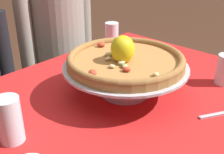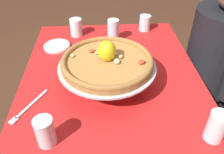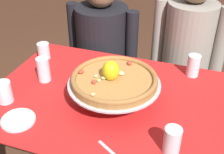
{
  "view_description": "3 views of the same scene",
  "coord_description": "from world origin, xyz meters",
  "px_view_note": "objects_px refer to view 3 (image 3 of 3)",
  "views": [
    {
      "loc": [
        -0.64,
        -0.57,
        1.24
      ],
      "look_at": [
        0.01,
        0.02,
        0.81
      ],
      "focal_mm": 45.87,
      "sensor_mm": 36.0,
      "label": 1
    },
    {
      "loc": [
        0.83,
        -0.05,
        1.43
      ],
      "look_at": [
        0.07,
        -0.0,
        0.83
      ],
      "focal_mm": 37.26,
      "sensor_mm": 36.0,
      "label": 2
    },
    {
      "loc": [
        0.37,
        -1.02,
        1.58
      ],
      "look_at": [
        0.01,
        0.0,
        0.88
      ],
      "focal_mm": 46.04,
      "sensor_mm": 36.0,
      "label": 3
    }
  ],
  "objects_px": {
    "water_glass_back_left": "(44,52)",
    "water_glass_back_right": "(193,67)",
    "side_plate": "(18,120)",
    "pizza": "(114,79)",
    "diner_left": "(102,61)",
    "water_glass_front_right": "(172,142)",
    "diner_right": "(184,69)",
    "water_glass_front_left": "(4,93)",
    "pizza_stand": "(114,87)",
    "water_glass_side_left": "(44,71)"
  },
  "relations": [
    {
      "from": "water_glass_front_right",
      "to": "water_glass_front_left",
      "type": "relative_size",
      "value": 1.08
    },
    {
      "from": "pizza",
      "to": "diner_left",
      "type": "height_order",
      "value": "diner_left"
    },
    {
      "from": "water_glass_side_left",
      "to": "side_plate",
      "type": "bearing_deg",
      "value": -79.76
    },
    {
      "from": "pizza",
      "to": "side_plate",
      "type": "relative_size",
      "value": 2.64
    },
    {
      "from": "water_glass_back_left",
      "to": "pizza",
      "type": "bearing_deg",
      "value": -26.54
    },
    {
      "from": "water_glass_front_right",
      "to": "diner_right",
      "type": "bearing_deg",
      "value": 92.75
    },
    {
      "from": "diner_left",
      "to": "water_glass_back_left",
      "type": "bearing_deg",
      "value": -116.73
    },
    {
      "from": "pizza",
      "to": "water_glass_side_left",
      "type": "height_order",
      "value": "pizza"
    },
    {
      "from": "side_plate",
      "to": "diner_right",
      "type": "xyz_separation_m",
      "value": [
        0.59,
        0.97,
        -0.18
      ]
    },
    {
      "from": "water_glass_front_left",
      "to": "side_plate",
      "type": "bearing_deg",
      "value": -36.83
    },
    {
      "from": "water_glass_side_left",
      "to": "diner_right",
      "type": "bearing_deg",
      "value": 44.97
    },
    {
      "from": "water_glass_side_left",
      "to": "diner_right",
      "type": "distance_m",
      "value": 0.95
    },
    {
      "from": "side_plate",
      "to": "pizza",
      "type": "bearing_deg",
      "value": 38.14
    },
    {
      "from": "water_glass_front_right",
      "to": "diner_left",
      "type": "height_order",
      "value": "diner_left"
    },
    {
      "from": "water_glass_back_right",
      "to": "water_glass_side_left",
      "type": "distance_m",
      "value": 0.77
    },
    {
      "from": "pizza",
      "to": "water_glass_back_left",
      "type": "relative_size",
      "value": 4.13
    },
    {
      "from": "pizza",
      "to": "diner_right",
      "type": "distance_m",
      "value": 0.81
    },
    {
      "from": "pizza",
      "to": "diner_right",
      "type": "relative_size",
      "value": 0.31
    },
    {
      "from": "water_glass_side_left",
      "to": "diner_left",
      "type": "height_order",
      "value": "diner_left"
    },
    {
      "from": "water_glass_front_right",
      "to": "water_glass_back_left",
      "type": "relative_size",
      "value": 1.18
    },
    {
      "from": "water_glass_back_left",
      "to": "side_plate",
      "type": "bearing_deg",
      "value": -71.02
    },
    {
      "from": "pizza_stand",
      "to": "water_glass_back_left",
      "type": "height_order",
      "value": "pizza_stand"
    },
    {
      "from": "diner_left",
      "to": "diner_right",
      "type": "bearing_deg",
      "value": 3.94
    },
    {
      "from": "pizza",
      "to": "diner_left",
      "type": "bearing_deg",
      "value": 115.23
    },
    {
      "from": "pizza_stand",
      "to": "water_glass_back_right",
      "type": "height_order",
      "value": "water_glass_back_right"
    },
    {
      "from": "water_glass_front_right",
      "to": "side_plate",
      "type": "relative_size",
      "value": 0.75
    },
    {
      "from": "water_glass_back_left",
      "to": "water_glass_back_right",
      "type": "xyz_separation_m",
      "value": [
        0.83,
        0.09,
        0.01
      ]
    },
    {
      "from": "water_glass_front_left",
      "to": "pizza",
      "type": "bearing_deg",
      "value": 18.94
    },
    {
      "from": "pizza",
      "to": "water_glass_back_left",
      "type": "xyz_separation_m",
      "value": [
        -0.52,
        0.26,
        -0.08
      ]
    },
    {
      "from": "water_glass_back_right",
      "to": "diner_right",
      "type": "relative_size",
      "value": 0.09
    },
    {
      "from": "water_glass_front_right",
      "to": "water_glass_front_left",
      "type": "distance_m",
      "value": 0.77
    },
    {
      "from": "side_plate",
      "to": "diner_left",
      "type": "distance_m",
      "value": 0.95
    },
    {
      "from": "water_glass_front_left",
      "to": "diner_right",
      "type": "xyz_separation_m",
      "value": [
        0.73,
        0.86,
        -0.22
      ]
    },
    {
      "from": "pizza_stand",
      "to": "diner_right",
      "type": "height_order",
      "value": "diner_right"
    },
    {
      "from": "water_glass_side_left",
      "to": "water_glass_back_left",
      "type": "bearing_deg",
      "value": 120.84
    },
    {
      "from": "water_glass_back_left",
      "to": "side_plate",
      "type": "xyz_separation_m",
      "value": [
        0.18,
        -0.52,
        -0.03
      ]
    },
    {
      "from": "pizza_stand",
      "to": "water_glass_back_right",
      "type": "xyz_separation_m",
      "value": [
        0.32,
        0.35,
        -0.03
      ]
    },
    {
      "from": "water_glass_back_left",
      "to": "water_glass_front_left",
      "type": "bearing_deg",
      "value": -84.11
    },
    {
      "from": "diner_left",
      "to": "diner_right",
      "type": "height_order",
      "value": "diner_right"
    },
    {
      "from": "water_glass_back_left",
      "to": "water_glass_back_right",
      "type": "distance_m",
      "value": 0.84
    },
    {
      "from": "pizza",
      "to": "side_plate",
      "type": "distance_m",
      "value": 0.44
    },
    {
      "from": "water_glass_back_left",
      "to": "diner_left",
      "type": "distance_m",
      "value": 0.51
    },
    {
      "from": "pizza_stand",
      "to": "side_plate",
      "type": "xyz_separation_m",
      "value": [
        -0.34,
        -0.26,
        -0.07
      ]
    },
    {
      "from": "water_glass_front_right",
      "to": "water_glass_back_right",
      "type": "xyz_separation_m",
      "value": [
        0.02,
        0.57,
        0.0
      ]
    },
    {
      "from": "water_glass_front_left",
      "to": "diner_right",
      "type": "height_order",
      "value": "diner_right"
    },
    {
      "from": "diner_left",
      "to": "water_glass_front_right",
      "type": "bearing_deg",
      "value": -55.26
    },
    {
      "from": "water_glass_front_left",
      "to": "water_glass_back_left",
      "type": "bearing_deg",
      "value": 95.89
    },
    {
      "from": "side_plate",
      "to": "water_glass_front_right",
      "type": "bearing_deg",
      "value": 4.01
    },
    {
      "from": "pizza_stand",
      "to": "water_glass_back_right",
      "type": "relative_size",
      "value": 3.57
    },
    {
      "from": "water_glass_front_right",
      "to": "water_glass_side_left",
      "type": "relative_size",
      "value": 0.87
    }
  ]
}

